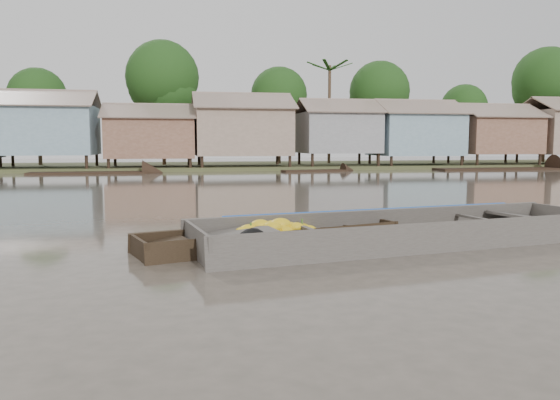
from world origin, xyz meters
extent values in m
plane|color=#464036|center=(0.00, 0.00, 0.00)|extent=(120.00, 120.00, 0.00)
cube|color=#384723|center=(0.00, 33.00, 0.00)|extent=(120.00, 12.00, 0.50)
cube|color=#7592A1|center=(-10.50, 29.50, 2.70)|extent=(6.20, 5.20, 3.20)
cube|color=brown|center=(-10.50, 28.10, 4.75)|extent=(6.60, 3.02, 1.28)
cube|color=brown|center=(-10.50, 30.90, 4.75)|extent=(6.60, 3.02, 1.28)
cube|color=brown|center=(-3.80, 29.50, 2.20)|extent=(5.80, 4.60, 2.70)
cube|color=brown|center=(-3.80, 28.26, 4.00)|extent=(6.20, 2.67, 1.14)
cube|color=brown|center=(-3.80, 30.74, 4.00)|extent=(6.20, 2.67, 1.14)
cube|color=gray|center=(2.50, 29.50, 2.65)|extent=(6.50, 5.30, 3.30)
cube|color=brown|center=(2.50, 28.07, 4.75)|extent=(6.90, 3.08, 1.31)
cube|color=brown|center=(2.50, 30.93, 4.75)|extent=(6.90, 3.08, 1.31)
cube|color=gray|center=(9.50, 29.50, 2.60)|extent=(5.40, 4.70, 2.90)
cube|color=brown|center=(9.50, 28.23, 4.50)|extent=(5.80, 2.73, 1.17)
cube|color=brown|center=(9.50, 30.77, 4.50)|extent=(5.80, 2.73, 1.17)
cube|color=#7592A1|center=(15.50, 29.50, 2.50)|extent=(6.00, 5.00, 3.10)
cube|color=brown|center=(15.50, 28.15, 4.50)|extent=(6.40, 2.90, 1.24)
cube|color=brown|center=(15.50, 30.85, 4.50)|extent=(6.40, 2.90, 1.24)
cube|color=brown|center=(22.00, 29.50, 2.45)|extent=(5.70, 4.90, 2.80)
cube|color=brown|center=(22.00, 28.18, 4.30)|extent=(6.10, 2.85, 1.21)
cube|color=brown|center=(22.00, 30.82, 4.30)|extent=(6.10, 2.85, 1.21)
cube|color=brown|center=(28.50, 30.88, 4.85)|extent=(6.70, 2.96, 1.26)
cylinder|color=#473323|center=(-12.00, 34.00, 2.45)|extent=(0.28, 0.28, 4.90)
sphere|color=#163611|center=(-12.00, 34.00, 5.25)|extent=(4.20, 4.20, 4.20)
cylinder|color=#473323|center=(-3.00, 33.00, 3.15)|extent=(0.28, 0.28, 6.30)
sphere|color=#163611|center=(-3.00, 33.00, 6.75)|extent=(5.40, 5.40, 5.40)
cylinder|color=#473323|center=(6.00, 34.00, 2.62)|extent=(0.28, 0.28, 5.25)
sphere|color=#163611|center=(6.00, 34.00, 5.62)|extent=(4.50, 4.50, 4.50)
cylinder|color=#473323|center=(14.00, 33.00, 2.80)|extent=(0.28, 0.28, 5.60)
sphere|color=#163611|center=(14.00, 33.00, 6.00)|extent=(4.80, 4.80, 4.80)
cylinder|color=#473323|center=(22.00, 34.00, 2.27)|extent=(0.28, 0.28, 4.55)
sphere|color=#163611|center=(22.00, 34.00, 4.88)|extent=(3.90, 3.90, 3.90)
cylinder|color=#473323|center=(29.00, 33.00, 3.32)|extent=(0.28, 0.28, 6.65)
sphere|color=#163611|center=(29.00, 33.00, 7.12)|extent=(5.70, 5.70, 5.70)
cylinder|color=#473323|center=(10.00, 33.50, 4.00)|extent=(0.24, 0.24, 8.00)
cube|color=black|center=(-0.40, 0.73, -0.08)|extent=(4.99, 2.39, 0.08)
cube|color=black|center=(-0.56, 1.24, 0.11)|extent=(4.85, 1.65, 0.47)
cube|color=black|center=(-0.24, 0.22, 0.11)|extent=(4.85, 1.65, 0.47)
cube|color=black|center=(1.95, 1.47, 0.11)|extent=(0.39, 1.06, 0.44)
cube|color=black|center=(1.54, 1.34, 0.17)|extent=(1.10, 1.16, 0.18)
cube|color=black|center=(-2.76, -0.01, 0.11)|extent=(0.39, 1.06, 0.44)
cube|color=black|center=(-2.35, 0.12, 0.17)|extent=(1.10, 1.16, 0.18)
cube|color=black|center=(-1.53, 0.37, 0.21)|extent=(0.41, 1.03, 0.05)
cube|color=black|center=(0.72, 1.08, 0.21)|extent=(0.41, 1.03, 0.05)
ellipsoid|color=gold|center=(-0.20, 0.62, 0.26)|extent=(0.41, 0.34, 0.22)
ellipsoid|color=gold|center=(0.03, 0.72, 0.32)|extent=(0.37, 0.30, 0.19)
ellipsoid|color=gold|center=(-0.60, 0.90, 0.23)|extent=(0.38, 0.32, 0.20)
ellipsoid|color=gold|center=(-0.23, 0.47, 0.17)|extent=(0.38, 0.31, 0.20)
ellipsoid|color=gold|center=(-1.18, 0.44, 0.12)|extent=(0.36, 0.30, 0.19)
ellipsoid|color=gold|center=(-0.31, 0.66, 0.30)|extent=(0.42, 0.35, 0.22)
ellipsoid|color=gold|center=(-0.44, 0.57, 0.35)|extent=(0.45, 0.37, 0.24)
ellipsoid|color=gold|center=(-0.48, 0.82, 0.29)|extent=(0.45, 0.37, 0.24)
ellipsoid|color=gold|center=(-0.08, 0.78, 0.30)|extent=(0.43, 0.36, 0.23)
ellipsoid|color=gold|center=(0.50, 0.69, 0.15)|extent=(0.39, 0.32, 0.21)
ellipsoid|color=gold|center=(-0.72, 0.90, 0.27)|extent=(0.37, 0.31, 0.20)
ellipsoid|color=gold|center=(0.22, 1.13, 0.22)|extent=(0.46, 0.38, 0.24)
ellipsoid|color=gold|center=(-0.98, 0.37, 0.20)|extent=(0.47, 0.39, 0.25)
ellipsoid|color=gold|center=(-0.96, 0.61, 0.27)|extent=(0.40, 0.33, 0.21)
ellipsoid|color=gold|center=(-0.25, 1.13, 0.19)|extent=(0.39, 0.32, 0.21)
ellipsoid|color=gold|center=(-0.26, 0.74, 0.38)|extent=(0.48, 0.40, 0.25)
ellipsoid|color=gold|center=(0.07, 1.14, 0.18)|extent=(0.41, 0.34, 0.22)
ellipsoid|color=gold|center=(-0.93, 0.29, 0.16)|extent=(0.46, 0.38, 0.24)
ellipsoid|color=gold|center=(-0.89, 0.30, 0.15)|extent=(0.45, 0.38, 0.24)
ellipsoid|color=gold|center=(-0.63, 0.41, 0.26)|extent=(0.36, 0.30, 0.19)
ellipsoid|color=gold|center=(-0.57, 0.61, 0.30)|extent=(0.44, 0.36, 0.23)
ellipsoid|color=gold|center=(-1.11, 0.47, 0.20)|extent=(0.47, 0.39, 0.25)
ellipsoid|color=gold|center=(-0.40, 0.81, 0.36)|extent=(0.36, 0.30, 0.19)
ellipsoid|color=gold|center=(-0.90, 0.38, 0.20)|extent=(0.42, 0.34, 0.22)
ellipsoid|color=gold|center=(0.28, 0.81, 0.23)|extent=(0.43, 0.36, 0.23)
ellipsoid|color=gold|center=(-0.28, 1.09, 0.20)|extent=(0.40, 0.33, 0.21)
ellipsoid|color=gold|center=(-1.22, 0.59, 0.18)|extent=(0.43, 0.35, 0.23)
ellipsoid|color=gold|center=(-1.06, 0.21, 0.11)|extent=(0.37, 0.31, 0.20)
ellipsoid|color=gold|center=(-0.63, 0.78, 0.28)|extent=(0.41, 0.34, 0.22)
ellipsoid|color=gold|center=(-0.64, 0.70, 0.38)|extent=(0.44, 0.37, 0.24)
ellipsoid|color=gold|center=(-0.59, 0.85, 0.27)|extent=(0.42, 0.35, 0.22)
ellipsoid|color=gold|center=(-0.85, 0.64, 0.29)|extent=(0.47, 0.39, 0.25)
cylinder|color=#3F6626|center=(-0.83, 0.59, 0.37)|extent=(0.04, 0.04, 0.16)
cylinder|color=#3F6626|center=(-0.23, 0.78, 0.37)|extent=(0.04, 0.04, 0.16)
cylinder|color=#3F6626|center=(0.19, 0.92, 0.37)|extent=(0.04, 0.04, 0.16)
torus|color=black|center=(-0.24, 1.42, 0.13)|extent=(0.69, 0.36, 0.68)
torus|color=black|center=(-0.90, -0.07, 0.13)|extent=(0.68, 0.35, 0.66)
cube|color=#413C37|center=(2.11, 0.50, -0.08)|extent=(8.16, 3.02, 0.08)
cube|color=#413C37|center=(1.95, 1.46, 0.21)|extent=(8.07, 1.52, 0.65)
cube|color=#413C37|center=(2.27, -0.46, 0.21)|extent=(8.07, 1.52, 0.65)
cube|color=#413C37|center=(5.36, 1.05, 0.28)|extent=(1.65, 1.92, 0.25)
cube|color=#413C37|center=(-1.83, -0.16, 0.21)|extent=(0.39, 1.97, 0.62)
cube|color=#413C37|center=(-1.14, -0.05, 0.28)|extent=(1.65, 1.92, 0.25)
cube|color=#413C37|center=(0.23, 0.18, 0.34)|extent=(0.42, 1.90, 0.05)
cube|color=#413C37|center=(3.99, 0.82, 0.34)|extent=(0.42, 1.90, 0.05)
cube|color=#665E54|center=(2.11, 0.50, -0.03)|extent=(6.25, 2.55, 0.02)
cube|color=#0F409C|center=(1.94, 1.53, 0.45)|extent=(6.52, 1.19, 0.16)
torus|color=olive|center=(5.23, 0.70, 0.00)|extent=(0.46, 0.46, 0.07)
torus|color=olive|center=(5.23, 0.70, 0.04)|extent=(0.37, 0.37, 0.07)
cube|color=black|center=(6.80, 25.60, -0.05)|extent=(4.53, 1.64, 0.35)
cube|color=black|center=(-7.37, 25.69, -0.05)|extent=(6.98, 1.58, 0.35)
cube|color=black|center=(20.09, 25.53, -0.05)|extent=(9.17, 2.14, 0.35)
camera|label=1|loc=(-2.13, -9.05, 1.89)|focal=35.00mm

